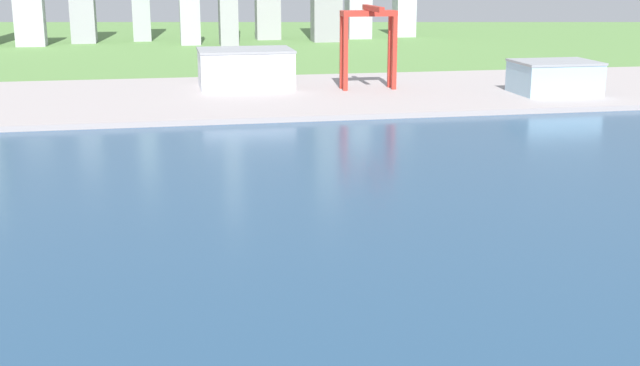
% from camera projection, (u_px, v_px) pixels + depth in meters
% --- Properties ---
extents(ground_plane, '(2400.00, 2400.00, 0.00)m').
position_uv_depth(ground_plane, '(210.00, 205.00, 229.75)').
color(ground_plane, '#578242').
extents(water_bay, '(840.00, 360.00, 0.15)m').
position_uv_depth(water_bay, '(228.00, 283.00, 172.71)').
color(water_bay, navy).
rests_on(water_bay, ground).
extents(industrial_pier, '(840.00, 140.00, 2.50)m').
position_uv_depth(industrial_pier, '(185.00, 98.00, 410.01)').
color(industrial_pier, '#9D9493').
rests_on(industrial_pier, ground).
extents(port_crane_red, '(28.04, 34.23, 42.64)m').
position_uv_depth(port_crane_red, '(369.00, 29.00, 422.86)').
color(port_crane_red, '#B72D23').
rests_on(port_crane_red, industrial_pier).
extents(warehouse_main, '(48.83, 35.23, 19.95)m').
position_uv_depth(warehouse_main, '(245.00, 68.00, 436.01)').
color(warehouse_main, silver).
rests_on(warehouse_main, industrial_pier).
extents(warehouse_annex, '(39.61, 30.96, 16.22)m').
position_uv_depth(warehouse_annex, '(554.00, 77.00, 414.34)').
color(warehouse_annex, '#99BCD1').
rests_on(warehouse_annex, industrial_pier).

